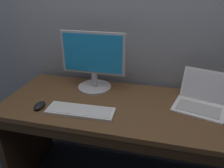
% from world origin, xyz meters
% --- Properties ---
extents(desk, '(1.70, 0.65, 0.77)m').
position_xyz_m(desk, '(0.00, -0.01, 0.57)').
color(desk, brown).
rests_on(desk, ground).
extents(laptop_white, '(0.37, 0.37, 0.21)m').
position_xyz_m(laptop_white, '(0.45, 0.11, 0.82)').
color(laptop_white, white).
rests_on(laptop_white, desk).
extents(external_monitor, '(0.47, 0.25, 0.43)m').
position_xyz_m(external_monitor, '(-0.30, 0.18, 0.99)').
color(external_monitor, '#B7B7BC').
rests_on(external_monitor, desk).
extents(wired_keyboard, '(0.43, 0.15, 0.02)m').
position_xyz_m(wired_keyboard, '(-0.29, -0.16, 0.78)').
color(wired_keyboard, white).
rests_on(wired_keyboard, desk).
extents(computer_mouse, '(0.06, 0.10, 0.03)m').
position_xyz_m(computer_mouse, '(-0.56, -0.17, 0.79)').
color(computer_mouse, black).
rests_on(computer_mouse, desk).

